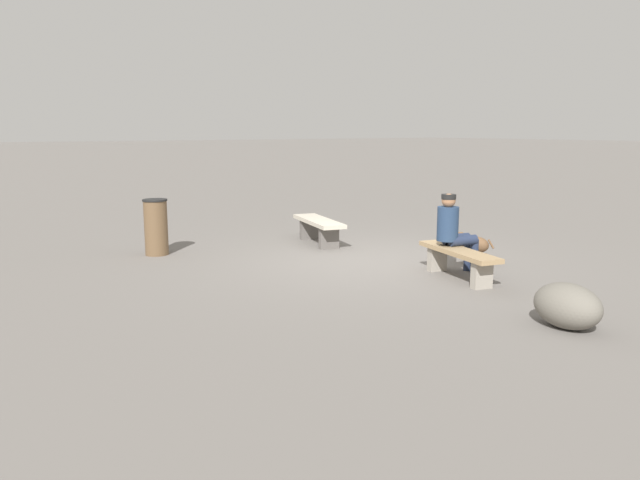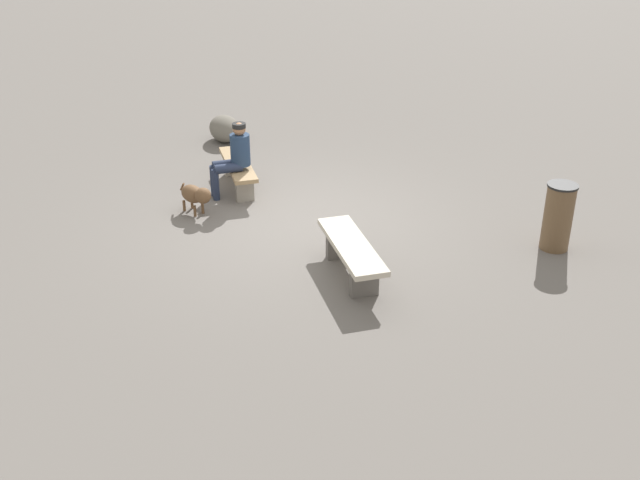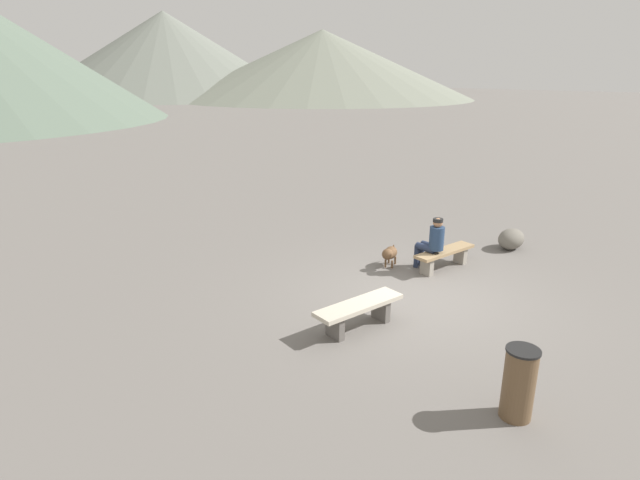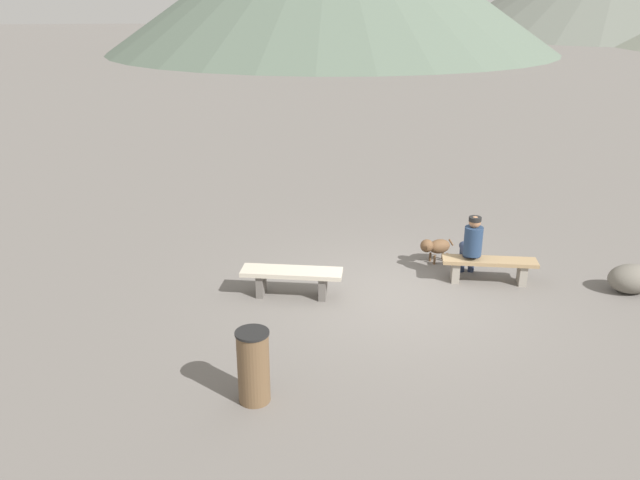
# 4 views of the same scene
# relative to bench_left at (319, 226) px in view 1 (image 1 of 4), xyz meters

# --- Properties ---
(ground) EXTENTS (210.00, 210.00, 0.06)m
(ground) POSITION_rel_bench_left_xyz_m (1.77, -0.22, -0.37)
(ground) COLOR slate
(bench_left) EXTENTS (1.73, 0.82, 0.47)m
(bench_left) POSITION_rel_bench_left_xyz_m (0.00, 0.00, 0.00)
(bench_left) COLOR #605B56
(bench_left) RESTS_ON ground
(bench_right) EXTENTS (1.66, 0.73, 0.44)m
(bench_right) POSITION_rel_bench_left_xyz_m (3.45, 0.09, -0.03)
(bench_right) COLOR gray
(bench_right) RESTS_ON ground
(seated_person) EXTENTS (0.40, 0.66, 1.21)m
(seated_person) POSITION_rel_bench_left_xyz_m (3.17, 0.26, 0.35)
(seated_person) COLOR navy
(seated_person) RESTS_ON ground
(dog) EXTENTS (0.70, 0.39, 0.48)m
(dog) POSITION_rel_bench_left_xyz_m (2.79, 1.08, -0.02)
(dog) COLOR brown
(dog) RESTS_ON ground
(trash_bin) EXTENTS (0.42, 0.42, 0.96)m
(trash_bin) POSITION_rel_bench_left_xyz_m (-0.72, -2.88, 0.14)
(trash_bin) COLOR brown
(trash_bin) RESTS_ON ground
(boulder) EXTENTS (0.85, 0.63, 0.50)m
(boulder) POSITION_rel_bench_left_xyz_m (5.69, -0.60, -0.09)
(boulder) COLOR #6B665B
(boulder) RESTS_ON ground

